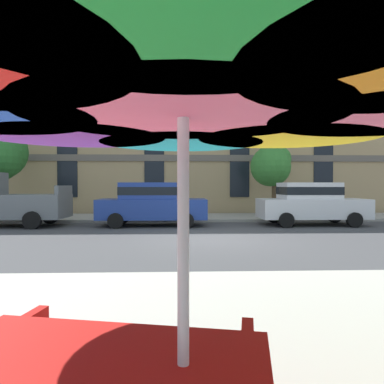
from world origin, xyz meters
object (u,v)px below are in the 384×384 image
at_px(sedan_blue, 151,203).
at_px(patio_umbrella, 183,71).
at_px(sedan_white, 311,202).
at_px(street_tree_middle, 272,164).

height_order(sedan_blue, patio_umbrella, patio_umbrella).
distance_m(sedan_white, patio_umbrella, 13.90).
distance_m(sedan_blue, sedan_white, 6.66).
bearing_deg(street_tree_middle, sedan_white, -78.19).
height_order(sedan_white, patio_umbrella, patio_umbrella).
height_order(sedan_blue, sedan_white, same).
xyz_separation_m(sedan_blue, sedan_white, (6.66, 0.00, 0.00)).
distance_m(street_tree_middle, patio_umbrella, 16.83).
distance_m(sedan_blue, patio_umbrella, 12.82).
distance_m(sedan_white, street_tree_middle, 3.94).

